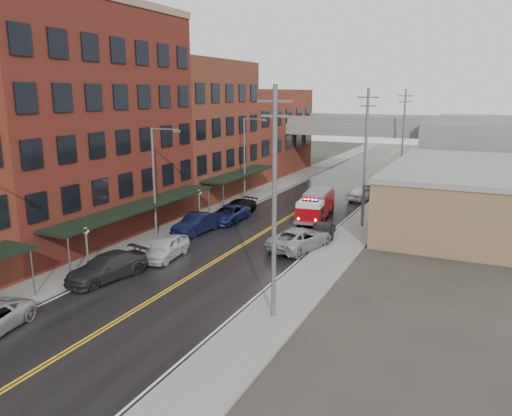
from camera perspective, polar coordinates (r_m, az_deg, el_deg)
The scene contains 30 objects.
road at distance 42.58m, azimuth 0.96°, elevation -2.73°, with size 11.00×160.00×0.02m, color black.
sidewalk_left at distance 45.91m, azimuth -7.40°, elevation -1.58°, with size 3.00×160.00×0.15m, color slate.
sidewalk_right at distance 40.28m, azimuth 10.51°, elevation -3.79°, with size 3.00×160.00×0.15m, color slate.
curb_left at distance 45.07m, azimuth -5.62°, elevation -1.81°, with size 0.30×160.00×0.15m, color gray.
curb_right at distance 40.69m, azimuth 8.26°, elevation -3.53°, with size 0.30×160.00×0.15m, color gray.
brick_building_b at distance 42.77m, azimuth -19.78°, elevation 8.83°, with size 9.00×20.00×18.00m, color #602619.
brick_building_c at distance 56.67m, azimuth -7.10°, elevation 8.83°, with size 9.00×15.00×15.00m, color brown.
brick_building_far at distance 72.18m, azimuth 0.37°, elevation 8.63°, with size 9.00×20.00×12.00m, color brown.
tan_building at distance 48.32m, azimuth 23.72°, elevation 1.10°, with size 14.00×22.00×5.00m, color #816345.
right_far_block at distance 77.83m, azimuth 25.98°, elevation 6.16°, with size 18.00×30.00×8.00m, color slate.
awning_1 at distance 39.79m, azimuth -13.13°, elevation 0.22°, with size 2.60×18.00×3.09m.
awning_2 at distance 54.36m, azimuth -1.75°, elevation 3.95°, with size 2.60×13.00×3.09m.
globe_lamp_1 at distance 34.15m, azimuth -18.82°, elevation -3.44°, with size 0.44×0.44×3.12m.
globe_lamp_2 at distance 44.93m, azimuth -6.51°, elevation 1.05°, with size 0.44×0.44×3.12m.
street_lamp_1 at distance 39.59m, azimuth -11.32°, elevation 3.49°, with size 2.64×0.22×9.00m.
street_lamp_2 at distance 53.19m, azimuth -1.10°, elevation 6.14°, with size 2.64×0.22×9.00m.
utility_pole_0 at distance 24.92m, azimuth 2.10°, elevation 0.78°, with size 1.80×0.24×12.00m.
utility_pole_1 at distance 43.80m, azimuth 12.39°, elevation 5.82°, with size 1.80×0.24×12.00m.
utility_pole_2 at distance 63.37m, azimuth 16.45°, elevation 7.75°, with size 1.80×0.24×12.00m.
overpass at distance 71.63m, azimuth 11.56°, elevation 8.32°, with size 40.00×10.00×7.50m.
fire_truck at distance 46.72m, azimuth 6.84°, elevation 0.36°, with size 3.41×7.24×2.57m.
parked_car_left_3 at distance 33.19m, azimuth -16.68°, elevation -6.49°, with size 2.26×5.56×1.61m, color #27282A.
parked_car_left_4 at distance 36.31m, azimuth -10.30°, elevation -4.46°, with size 1.88×4.67×1.59m, color silver.
parked_car_left_5 at distance 42.24m, azimuth -6.81°, elevation -1.79°, with size 1.76×5.05×1.67m, color black.
parked_car_left_6 at distance 45.74m, azimuth -3.20°, elevation -0.68°, with size 2.47×5.36×1.49m, color #141C4D.
parked_car_left_7 at distance 48.70m, azimuth -2.12°, elevation 0.10°, with size 1.89×4.66×1.35m, color black.
parked_car_right_0 at distance 37.88m, azimuth 5.09°, elevation -3.50°, with size 2.76×5.98×1.66m, color #96999E.
parked_car_right_1 at distance 41.36m, azimuth 7.71°, elevation -2.39°, with size 1.85×4.56×1.32m, color black.
parked_car_right_2 at distance 56.01m, azimuth 12.14°, elevation 1.66°, with size 1.90×4.71×1.60m, color silver.
parked_car_right_3 at distance 58.18m, azimuth 12.96°, elevation 1.92°, with size 1.45×4.17×1.37m, color #0E1932.
Camera 1 is at (16.63, -7.44, 11.61)m, focal length 35.00 mm.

